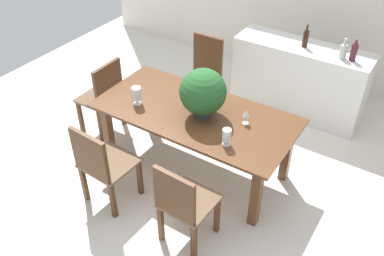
{
  "coord_description": "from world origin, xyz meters",
  "views": [
    {
      "loc": [
        1.86,
        -2.97,
        3.21
      ],
      "look_at": [
        -0.01,
        -0.05,
        0.56
      ],
      "focal_mm": 39.24,
      "sensor_mm": 36.0,
      "label": 1
    }
  ],
  "objects_px": {
    "chair_head_end": "(104,94)",
    "wine_glass": "(246,114)",
    "chair_near_right": "(183,203)",
    "crystal_vase_center_near": "(227,136)",
    "crystal_vase_left": "(137,94)",
    "dining_table": "(195,121)",
    "kitchen_counter": "(299,79)",
    "flower_centerpiece": "(203,92)",
    "wine_bottle_dark": "(306,38)",
    "chair_near_left": "(101,163)",
    "wine_bottle_tall": "(343,51)",
    "wine_bottle_green": "(354,52)",
    "chair_far_left": "(204,75)"
  },
  "relations": [
    {
      "from": "chair_head_end",
      "to": "chair_near_left",
      "type": "height_order",
      "value": "chair_head_end"
    },
    {
      "from": "wine_bottle_tall",
      "to": "crystal_vase_left",
      "type": "bearing_deg",
      "value": -131.13
    },
    {
      "from": "dining_table",
      "to": "chair_head_end",
      "type": "distance_m",
      "value": 1.28
    },
    {
      "from": "chair_near_left",
      "to": "wine_bottle_green",
      "type": "distance_m",
      "value": 3.02
    },
    {
      "from": "wine_glass",
      "to": "kitchen_counter",
      "type": "height_order",
      "value": "kitchen_counter"
    },
    {
      "from": "crystal_vase_left",
      "to": "chair_near_right",
      "type": "bearing_deg",
      "value": -34.75
    },
    {
      "from": "dining_table",
      "to": "chair_near_right",
      "type": "distance_m",
      "value": 1.04
    },
    {
      "from": "chair_near_right",
      "to": "wine_bottle_green",
      "type": "relative_size",
      "value": 3.66
    },
    {
      "from": "wine_bottle_dark",
      "to": "crystal_vase_left",
      "type": "bearing_deg",
      "value": -120.66
    },
    {
      "from": "chair_near_left",
      "to": "wine_bottle_dark",
      "type": "relative_size",
      "value": 3.41
    },
    {
      "from": "wine_bottle_tall",
      "to": "kitchen_counter",
      "type": "bearing_deg",
      "value": 170.92
    },
    {
      "from": "chair_near_right",
      "to": "flower_centerpiece",
      "type": "distance_m",
      "value": 1.11
    },
    {
      "from": "crystal_vase_center_near",
      "to": "wine_bottle_tall",
      "type": "xyz_separation_m",
      "value": [
        0.46,
        1.88,
        0.17
      ]
    },
    {
      "from": "dining_table",
      "to": "wine_glass",
      "type": "bearing_deg",
      "value": 10.88
    },
    {
      "from": "wine_bottle_green",
      "to": "wine_bottle_tall",
      "type": "bearing_deg",
      "value": -172.64
    },
    {
      "from": "flower_centerpiece",
      "to": "wine_bottle_tall",
      "type": "relative_size",
      "value": 2.08
    },
    {
      "from": "wine_glass",
      "to": "dining_table",
      "type": "bearing_deg",
      "value": -169.12
    },
    {
      "from": "dining_table",
      "to": "crystal_vase_center_near",
      "type": "height_order",
      "value": "crystal_vase_center_near"
    },
    {
      "from": "wine_glass",
      "to": "wine_bottle_tall",
      "type": "height_order",
      "value": "wine_bottle_tall"
    },
    {
      "from": "wine_bottle_tall",
      "to": "wine_bottle_dark",
      "type": "relative_size",
      "value": 0.89
    },
    {
      "from": "chair_head_end",
      "to": "wine_glass",
      "type": "bearing_deg",
      "value": 92.7
    },
    {
      "from": "chair_near_right",
      "to": "wine_glass",
      "type": "relative_size",
      "value": 5.76
    },
    {
      "from": "chair_near_right",
      "to": "wine_bottle_green",
      "type": "distance_m",
      "value": 2.66
    },
    {
      "from": "crystal_vase_left",
      "to": "crystal_vase_center_near",
      "type": "distance_m",
      "value": 1.11
    },
    {
      "from": "wine_bottle_green",
      "to": "wine_bottle_tall",
      "type": "relative_size",
      "value": 1.03
    },
    {
      "from": "chair_near_right",
      "to": "chair_near_left",
      "type": "height_order",
      "value": "chair_near_left"
    },
    {
      "from": "flower_centerpiece",
      "to": "dining_table",
      "type": "bearing_deg",
      "value": 174.71
    },
    {
      "from": "chair_near_right",
      "to": "crystal_vase_center_near",
      "type": "bearing_deg",
      "value": -92.94
    },
    {
      "from": "flower_centerpiece",
      "to": "wine_bottle_tall",
      "type": "distance_m",
      "value": 1.83
    },
    {
      "from": "crystal_vase_center_near",
      "to": "wine_bottle_dark",
      "type": "relative_size",
      "value": 0.63
    },
    {
      "from": "chair_near_right",
      "to": "crystal_vase_center_near",
      "type": "xyz_separation_m",
      "value": [
        0.06,
        0.64,
        0.33
      ]
    },
    {
      "from": "wine_bottle_tall",
      "to": "chair_near_right",
      "type": "bearing_deg",
      "value": -101.72
    },
    {
      "from": "chair_head_end",
      "to": "kitchen_counter",
      "type": "xyz_separation_m",
      "value": [
        1.78,
        1.67,
        -0.07
      ]
    },
    {
      "from": "chair_near_left",
      "to": "chair_far_left",
      "type": "bearing_deg",
      "value": -86.99
    },
    {
      "from": "crystal_vase_left",
      "to": "kitchen_counter",
      "type": "xyz_separation_m",
      "value": [
        1.09,
        1.87,
        -0.41
      ]
    },
    {
      "from": "dining_table",
      "to": "crystal_vase_left",
      "type": "relative_size",
      "value": 10.39
    },
    {
      "from": "chair_far_left",
      "to": "chair_near_left",
      "type": "relative_size",
      "value": 1.14
    },
    {
      "from": "dining_table",
      "to": "kitchen_counter",
      "type": "relative_size",
      "value": 1.24
    },
    {
      "from": "dining_table",
      "to": "wine_glass",
      "type": "distance_m",
      "value": 0.58
    },
    {
      "from": "crystal_vase_center_near",
      "to": "wine_glass",
      "type": "relative_size",
      "value": 1.08
    },
    {
      "from": "crystal_vase_left",
      "to": "wine_bottle_tall",
      "type": "bearing_deg",
      "value": 48.87
    },
    {
      "from": "wine_bottle_green",
      "to": "crystal_vase_left",
      "type": "bearing_deg",
      "value": -132.87
    },
    {
      "from": "flower_centerpiece",
      "to": "wine_glass",
      "type": "bearing_deg",
      "value": 14.32
    },
    {
      "from": "crystal_vase_center_near",
      "to": "dining_table",
      "type": "bearing_deg",
      "value": 150.99
    },
    {
      "from": "flower_centerpiece",
      "to": "crystal_vase_left",
      "type": "xyz_separation_m",
      "value": [
        -0.68,
        -0.19,
        -0.15
      ]
    },
    {
      "from": "wine_bottle_dark",
      "to": "chair_near_left",
      "type": "bearing_deg",
      "value": -110.85
    },
    {
      "from": "wine_bottle_green",
      "to": "wine_bottle_dark",
      "type": "height_order",
      "value": "wine_bottle_dark"
    },
    {
      "from": "wine_bottle_tall",
      "to": "dining_table",
      "type": "bearing_deg",
      "value": -121.66
    },
    {
      "from": "wine_bottle_green",
      "to": "wine_bottle_tall",
      "type": "height_order",
      "value": "wine_bottle_green"
    },
    {
      "from": "kitchen_counter",
      "to": "flower_centerpiece",
      "type": "bearing_deg",
      "value": -103.91
    }
  ]
}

